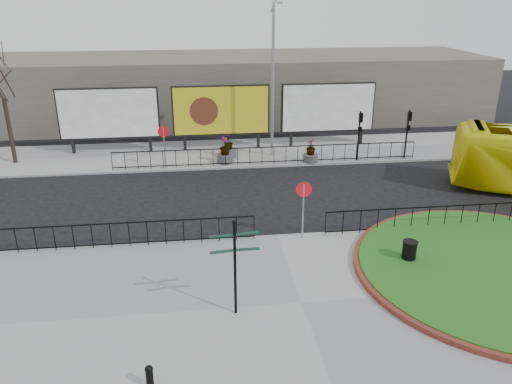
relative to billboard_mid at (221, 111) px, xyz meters
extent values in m
plane|color=black|center=(1.50, -12.97, -2.60)|extent=(90.00, 90.00, 0.00)
cube|color=gray|center=(1.50, -17.97, -2.54)|extent=(30.00, 10.00, 0.12)
cube|color=gray|center=(1.50, -0.97, -2.54)|extent=(44.00, 6.00, 0.12)
cylinder|color=maroon|center=(9.00, -16.97, -2.39)|extent=(10.40, 10.40, 0.18)
cylinder|color=#245115|center=(9.00, -16.97, -2.37)|extent=(10.00, 10.00, 0.22)
cylinder|color=gray|center=(-3.50, -3.57, -1.28)|extent=(0.07, 0.07, 2.40)
cylinder|color=red|center=(-3.50, -3.57, -0.33)|extent=(0.64, 0.03, 0.64)
cylinder|color=white|center=(-3.50, -3.55, -0.33)|extent=(0.50, 0.03, 0.50)
cylinder|color=gray|center=(2.50, -13.37, -1.28)|extent=(0.07, 0.07, 2.40)
cylinder|color=red|center=(2.50, -13.37, -0.33)|extent=(0.64, 0.03, 0.64)
cylinder|color=white|center=(2.50, -13.35, -0.33)|extent=(0.50, 0.03, 0.50)
cube|color=black|center=(-9.40, 0.03, -1.98)|extent=(0.18, 0.18, 1.00)
cube|color=black|center=(-4.60, 0.03, -1.98)|extent=(0.18, 0.18, 1.00)
cube|color=black|center=(-7.00, 0.03, 0.02)|extent=(6.20, 0.25, 3.20)
cube|color=white|center=(-7.00, -0.13, 0.02)|extent=(6.00, 0.06, 3.00)
cube|color=black|center=(-2.40, 0.03, -1.98)|extent=(0.18, 0.18, 1.00)
cube|color=black|center=(2.40, 0.03, -1.98)|extent=(0.18, 0.18, 1.00)
cube|color=black|center=(0.00, 0.03, 0.02)|extent=(6.20, 0.25, 3.20)
cube|color=gold|center=(0.00, -0.13, 0.02)|extent=(6.00, 0.06, 3.00)
cube|color=black|center=(4.60, 0.03, -1.98)|extent=(0.18, 0.18, 1.00)
cube|color=black|center=(9.40, 0.03, -1.98)|extent=(0.18, 0.18, 1.00)
cube|color=black|center=(7.00, 0.03, 0.02)|extent=(6.20, 0.25, 3.20)
cube|color=white|center=(7.00, -0.13, 0.02)|extent=(6.00, 0.06, 3.00)
cylinder|color=gray|center=(3.00, -1.97, 2.02)|extent=(0.18, 0.18, 9.00)
cylinder|color=gray|center=(3.00, -1.97, 6.37)|extent=(0.43, 0.10, 0.77)
cube|color=gray|center=(3.35, -1.97, 6.47)|extent=(0.35, 0.15, 0.12)
cylinder|color=black|center=(8.00, -3.57, -0.98)|extent=(0.10, 0.10, 3.00)
cube|color=black|center=(8.00, -3.69, 0.17)|extent=(0.22, 0.18, 0.55)
cube|color=black|center=(8.00, -3.69, -0.53)|extent=(0.20, 0.16, 0.30)
cylinder|color=black|center=(11.00, -3.57, -0.98)|extent=(0.10, 0.10, 3.00)
cube|color=black|center=(11.00, -3.69, 0.17)|extent=(0.22, 0.18, 0.55)
cube|color=black|center=(11.00, -3.69, -0.53)|extent=(0.20, 0.16, 0.30)
cube|color=#5D5A51|center=(1.50, 9.03, -0.10)|extent=(40.00, 10.00, 5.00)
cylinder|color=black|center=(-0.69, -18.25, -0.92)|extent=(0.09, 0.09, 3.12)
sphere|color=black|center=(-0.69, -18.25, 0.69)|extent=(0.14, 0.14, 0.14)
cube|color=#0E3222|center=(-1.08, -18.26, 0.26)|extent=(0.73, 0.15, 0.03)
cube|color=#0E3222|center=(-0.30, -18.18, 0.26)|extent=(0.74, 0.26, 0.03)
cube|color=#0E3222|center=(-1.07, -18.30, -0.24)|extent=(0.74, 0.22, 0.03)
cube|color=#0E3222|center=(-0.30, -18.24, -0.24)|extent=(0.73, 0.15, 0.03)
cylinder|color=black|center=(-3.15, -21.18, -2.21)|extent=(0.20, 0.20, 0.54)
sphere|color=black|center=(-3.15, -21.18, -1.92)|extent=(0.22, 0.22, 0.22)
cylinder|color=black|center=(6.00, -15.95, -2.05)|extent=(0.52, 0.52, 0.86)
cylinder|color=black|center=(6.00, -15.95, -1.59)|extent=(0.56, 0.56, 0.06)
cylinder|color=#4C4C4F|center=(0.00, -3.07, -2.23)|extent=(0.97, 0.97, 0.51)
imported|color=#245115|center=(0.00, -3.07, -1.44)|extent=(0.85, 0.85, 1.07)
cylinder|color=#4C4C4F|center=(0.30, -1.97, -2.22)|extent=(0.98, 0.98, 0.51)
imported|color=#245115|center=(0.30, -1.97, -1.51)|extent=(0.73, 0.73, 0.92)
cylinder|color=#4C4C4F|center=(5.10, -3.57, -2.25)|extent=(0.89, 0.89, 0.46)
imported|color=#245115|center=(5.10, -3.57, -1.53)|extent=(0.65, 0.65, 0.98)
camera|label=1|loc=(-1.71, -31.52, 6.94)|focal=35.00mm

